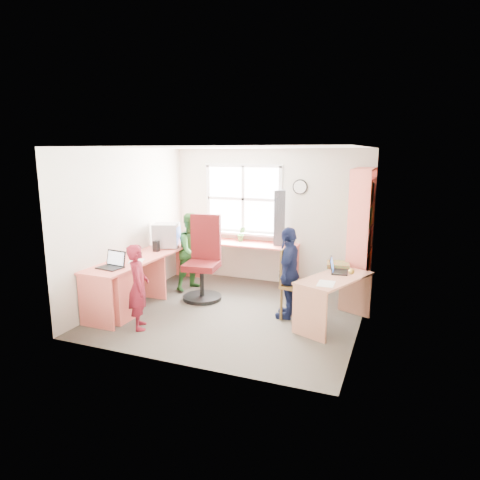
{
  "coord_description": "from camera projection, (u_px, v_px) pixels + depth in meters",
  "views": [
    {
      "loc": [
        2.29,
        -5.56,
        2.34
      ],
      "look_at": [
        0.0,
        0.25,
        1.05
      ],
      "focal_mm": 32.0,
      "sensor_mm": 36.0,
      "label": 1
    }
  ],
  "objects": [
    {
      "name": "room",
      "position": [
        237.0,
        231.0,
        6.2
      ],
      "size": [
        3.64,
        3.44,
        2.44
      ],
      "color": "#413B33",
      "rests_on": "ground"
    },
    {
      "name": "l_desk",
      "position": [
        147.0,
        279.0,
        6.48
      ],
      "size": [
        2.38,
        2.95,
        0.75
      ],
      "color": "#FF7566",
      "rests_on": "ground"
    },
    {
      "name": "right_desk",
      "position": [
        334.0,
        290.0,
        5.79
      ],
      "size": [
        0.96,
        1.31,
        0.69
      ],
      "rotation": [
        0.0,
        0.0,
        -0.39
      ],
      "color": "tan",
      "rests_on": "ground"
    },
    {
      "name": "bookshelf",
      "position": [
        361.0,
        240.0,
        6.65
      ],
      "size": [
        0.3,
        1.02,
        2.1
      ],
      "color": "#FF7566",
      "rests_on": "ground"
    },
    {
      "name": "swivel_chair",
      "position": [
        203.0,
        263.0,
        6.89
      ],
      "size": [
        0.71,
        0.71,
        1.35
      ],
      "rotation": [
        0.0,
        0.0,
        0.14
      ],
      "color": "black",
      "rests_on": "ground"
    },
    {
      "name": "wooden_chair",
      "position": [
        295.0,
        280.0,
        6.06
      ],
      "size": [
        0.52,
        0.52,
        1.02
      ],
      "rotation": [
        0.0,
        0.0,
        -0.2
      ],
      "color": "brown",
      "rests_on": "ground"
    },
    {
      "name": "crt_monitor",
      "position": [
        166.0,
        235.0,
        7.21
      ],
      "size": [
        0.52,
        0.49,
        0.41
      ],
      "rotation": [
        0.0,
        0.0,
        0.35
      ],
      "color": "#A1A0A4",
      "rests_on": "l_desk"
    },
    {
      "name": "laptop_left",
      "position": [
        112.0,
        264.0,
        5.98
      ],
      "size": [
        0.37,
        0.32,
        0.23
      ],
      "rotation": [
        0.0,
        0.0,
        -0.13
      ],
      "color": "black",
      "rests_on": "l_desk"
    },
    {
      "name": "laptop_right",
      "position": [
        336.0,
        269.0,
        5.97
      ],
      "size": [
        0.28,
        0.33,
        0.21
      ],
      "rotation": [
        0.0,
        0.0,
        1.68
      ],
      "color": "black",
      "rests_on": "right_desk"
    },
    {
      "name": "speaker_a",
      "position": [
        156.0,
        246.0,
        6.94
      ],
      "size": [
        0.09,
        0.09,
        0.17
      ],
      "rotation": [
        0.0,
        0.0,
        -0.01
      ],
      "color": "black",
      "rests_on": "l_desk"
    },
    {
      "name": "speaker_b",
      "position": [
        172.0,
        240.0,
        7.46
      ],
      "size": [
        0.1,
        0.1,
        0.17
      ],
      "rotation": [
        0.0,
        0.0,
        -0.2
      ],
      "color": "black",
      "rests_on": "l_desk"
    },
    {
      "name": "cd_tower",
      "position": [
        279.0,
        218.0,
        7.35
      ],
      "size": [
        0.23,
        0.22,
        0.95
      ],
      "rotation": [
        0.0,
        0.0,
        0.29
      ],
      "color": "black",
      "rests_on": "l_desk"
    },
    {
      "name": "game_box",
      "position": [
        338.0,
        265.0,
        6.26
      ],
      "size": [
        0.36,
        0.36,
        0.06
      ],
      "rotation": [
        0.0,
        0.0,
        0.16
      ],
      "color": "red",
      "rests_on": "right_desk"
    },
    {
      "name": "paper_a",
      "position": [
        136.0,
        261.0,
        6.34
      ],
      "size": [
        0.29,
        0.34,
        0.0
      ],
      "rotation": [
        0.0,
        0.0,
        0.38
      ],
      "color": "silver",
      "rests_on": "l_desk"
    },
    {
      "name": "paper_b",
      "position": [
        326.0,
        284.0,
        5.46
      ],
      "size": [
        0.22,
        0.31,
        0.0
      ],
      "rotation": [
        0.0,
        0.0,
        0.03
      ],
      "color": "silver",
      "rests_on": "right_desk"
    },
    {
      "name": "potted_plant",
      "position": [
        241.0,
        234.0,
        7.71
      ],
      "size": [
        0.18,
        0.16,
        0.27
      ],
      "primitive_type": "imported",
      "rotation": [
        0.0,
        0.0,
        0.34
      ],
      "color": "#31702C",
      "rests_on": "l_desk"
    },
    {
      "name": "person_red",
      "position": [
        138.0,
        287.0,
        5.69
      ],
      "size": [
        0.47,
        0.5,
        1.16
      ],
      "primitive_type": "imported",
      "rotation": [
        0.0,
        0.0,
        2.17
      ],
      "color": "maroon",
      "rests_on": "ground"
    },
    {
      "name": "person_green",
      "position": [
        193.0,
        252.0,
        7.32
      ],
      "size": [
        0.72,
        0.8,
        1.33
      ],
      "primitive_type": "imported",
      "rotation": [
        0.0,
        0.0,
        1.15
      ],
      "color": "#2D6C2B",
      "rests_on": "ground"
    },
    {
      "name": "person_navy",
      "position": [
        289.0,
        273.0,
        6.07
      ],
      "size": [
        0.35,
        0.78,
        1.32
      ],
      "primitive_type": "imported",
      "rotation": [
        0.0,
        0.0,
        -1.53
      ],
      "color": "#141C41",
      "rests_on": "ground"
    }
  ]
}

